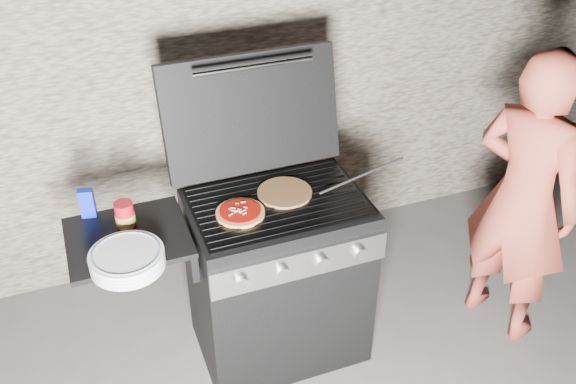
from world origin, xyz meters
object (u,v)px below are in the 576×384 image
object	(u,v)px
sauce_jar	(125,215)
person	(523,199)
pizza_topped	(240,212)
gas_grill	(229,290)

from	to	relation	value
sauce_jar	person	xyz separation A→B (m)	(1.85, -0.29, -0.18)
pizza_topped	gas_grill	bearing A→B (deg)	151.52
gas_grill	pizza_topped	xyz separation A→B (m)	(0.06, -0.04, 0.47)
pizza_topped	sauce_jar	size ratio (longest dim) A/B	1.71
gas_grill	sauce_jar	bearing A→B (deg)	172.20
sauce_jar	gas_grill	bearing A→B (deg)	-7.80
sauce_jar	person	bearing A→B (deg)	-8.80
pizza_topped	person	xyz separation A→B (m)	(1.37, -0.19, -0.14)
gas_grill	sauce_jar	distance (m)	0.66
gas_grill	person	bearing A→B (deg)	-9.08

